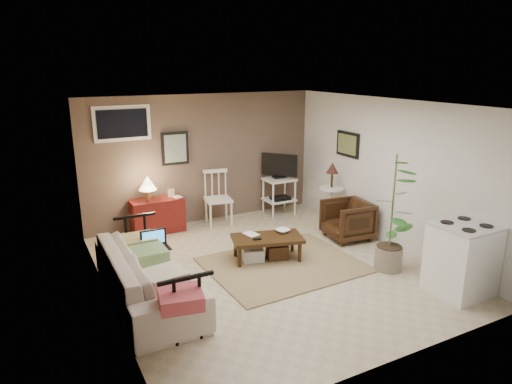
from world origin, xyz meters
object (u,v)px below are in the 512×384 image
spindle_chair (218,200)px  armchair (347,218)px  coffee_table (267,246)px  sofa (147,266)px  potted_plant (392,209)px  stove (462,259)px  red_console (157,213)px  tv_stand (280,183)px  side_table (332,186)px

spindle_chair → armchair: 2.40m
coffee_table → sofa: bearing=-169.7°
sofa → potted_plant: size_ratio=1.33×
stove → potted_plant: bearing=108.9°
coffee_table → spindle_chair: size_ratio=1.15×
red_console → sofa: bearing=-108.6°
potted_plant → tv_stand: bearing=91.9°
potted_plant → coffee_table: bearing=142.0°
spindle_chair → sofa: bearing=-130.9°
stove → tv_stand: bearing=96.2°
stove → spindle_chair: bearing=113.9°
red_console → armchair: (2.81, -1.83, 0.00)m
side_table → potted_plant: 2.04m
side_table → potted_plant: bearing=-102.2°
armchair → potted_plant: size_ratio=0.42×
sofa → potted_plant: (3.35, -0.76, 0.48)m
tv_stand → stove: 3.97m
side_table → stove: (-0.10, -2.95, -0.26)m
tv_stand → stove: (0.43, -3.94, -0.17)m
coffee_table → red_console: bearing=120.0°
red_console → side_table: size_ratio=0.89×
sofa → armchair: (3.59, 0.50, -0.09)m
armchair → red_console: bearing=-116.9°
spindle_chair → stove: size_ratio=1.06×
side_table → stove: side_table is taller
sofa → red_console: 2.46m
armchair → potted_plant: 1.40m
tv_stand → armchair: 1.77m
sofa → side_table: size_ratio=1.96×
sofa → stove: (3.68, -1.72, 0.02)m
tv_stand → potted_plant: bearing=-88.1°
spindle_chair → tv_stand: (1.32, -0.01, 0.17)m
spindle_chair → side_table: size_ratio=0.86×
sofa → tv_stand: (3.25, 2.22, 0.19)m
spindle_chair → potted_plant: potted_plant is taller
red_console → spindle_chair: red_console is taller
potted_plant → spindle_chair: bearing=115.5°
spindle_chair → stove: (1.75, -3.95, -0.00)m
spindle_chair → tv_stand: tv_stand is taller
spindle_chair → stove: 4.32m
red_console → spindle_chair: 1.15m
spindle_chair → side_table: (1.85, -1.00, 0.26)m
tv_stand → potted_plant: size_ratio=0.70×
potted_plant → stove: size_ratio=1.82×
side_table → armchair: side_table is taller
spindle_chair → potted_plant: bearing=-64.5°
red_console → stove: (2.90, -4.05, 0.11)m
tv_stand → coffee_table: bearing=-125.4°
coffee_table → armchair: bearing=5.1°
red_console → side_table: 3.22m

